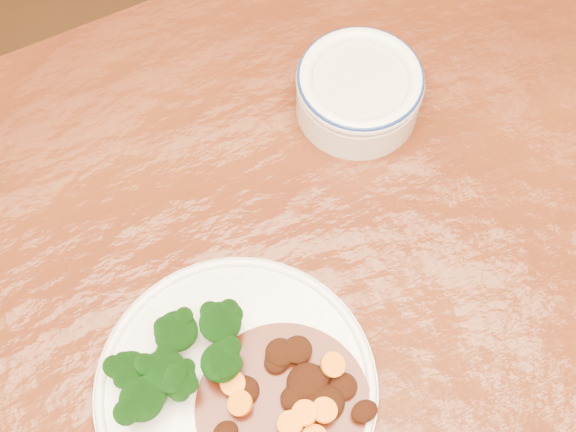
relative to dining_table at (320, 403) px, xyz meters
name	(u,v)px	position (x,y,z in m)	size (l,w,h in m)	color
dining_table	(320,403)	(0.00, 0.00, 0.00)	(1.51, 0.91, 0.75)	#57270F
dinner_plate	(236,389)	(-0.07, 0.02, 0.09)	(0.24, 0.24, 0.01)	white
broccoli_florets	(177,362)	(-0.10, 0.06, 0.11)	(0.12, 0.08, 0.04)	#659D51
mince_stew	(287,413)	(-0.04, -0.01, 0.10)	(0.15, 0.15, 0.02)	#431107
dip_bowl	(359,90)	(0.16, 0.23, 0.11)	(0.12, 0.12, 0.06)	white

